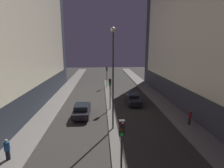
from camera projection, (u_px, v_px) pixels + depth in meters
The scene contains 11 objects.
building_left at pixel (9, 32), 21.12m from camera, with size 6.01×36.22×19.94m.
building_right at pixel (203, 36), 22.67m from camera, with size 6.01×36.22×19.11m.
median_strip at pixel (109, 105), 24.99m from camera, with size 0.88×36.38×0.15m.
traffic_light_near at pixel (122, 139), 9.81m from camera, with size 0.32×0.42×4.13m.
traffic_light_mid at pixel (110, 87), 22.51m from camera, with size 0.32×0.42×4.13m.
traffic_light_far at pixel (107, 72), 35.28m from camera, with size 0.32×0.42×4.13m.
street_lamp at pixel (113, 69), 16.40m from camera, with size 0.44×0.44×9.82m.
car_left_lane at pixel (82, 110), 21.05m from camera, with size 1.85×4.62×1.55m.
car_right_lane at pixel (133, 99), 25.68m from camera, with size 1.71×4.71×1.44m.
pedestrian_on_left_sidewalk at pixel (7, 149), 12.64m from camera, with size 0.40×0.40×1.61m.
pedestrian_on_right_sidewalk at pixel (190, 117), 18.33m from camera, with size 0.32×0.32×1.61m.
Camera 1 is at (-1.09, -4.59, 8.25)m, focal length 28.00 mm.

